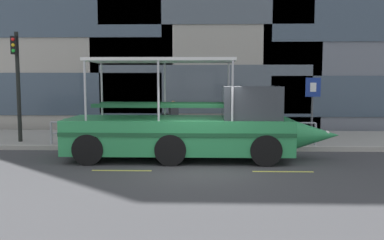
{
  "coord_description": "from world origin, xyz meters",
  "views": [
    {
      "loc": [
        0.07,
        -12.51,
        2.7
      ],
      "look_at": [
        -0.36,
        1.89,
        1.3
      ],
      "focal_mm": 38.57,
      "sensor_mm": 36.0,
      "label": 1
    }
  ],
  "objects": [
    {
      "name": "duck_tour_boat",
      "position": [
        -0.26,
        1.41,
        1.08
      ],
      "size": [
        9.36,
        2.49,
        3.41
      ],
      "color": "#2D9351",
      "rests_on": "ground_plane"
    },
    {
      "name": "lane_centreline",
      "position": [
        -0.0,
        -0.47,
        0.0
      ],
      "size": [
        25.8,
        0.12,
        0.01
      ],
      "color": "#DBD64C",
      "rests_on": "ground_plane"
    },
    {
      "name": "pedestrian_mid_left",
      "position": [
        -1.26,
        5.01,
        1.17
      ],
      "size": [
        0.43,
        0.3,
        1.64
      ],
      "color": "#47423D",
      "rests_on": "sidewalk"
    },
    {
      "name": "ground_plane",
      "position": [
        0.0,
        0.0,
        0.0
      ],
      "size": [
        120.0,
        120.0,
        0.0
      ],
      "primitive_type": "plane",
      "color": "#3D3D3F"
    },
    {
      "name": "sidewalk",
      "position": [
        0.0,
        5.6,
        0.09
      ],
      "size": [
        32.0,
        4.8,
        0.18
      ],
      "primitive_type": "cube",
      "color": "#99968E",
      "rests_on": "ground_plane"
    },
    {
      "name": "traffic_light_pole",
      "position": [
        -7.5,
        3.99,
        2.86
      ],
      "size": [
        0.24,
        0.46,
        4.45
      ],
      "color": "black",
      "rests_on": "sidewalk"
    },
    {
      "name": "curb_guardrail",
      "position": [
        -0.8,
        3.45,
        0.79
      ],
      "size": [
        10.44,
        0.09,
        0.9
      ],
      "color": "#9EA0A8",
      "rests_on": "sidewalk"
    },
    {
      "name": "pedestrian_near_bow",
      "position": [
        2.55,
        4.8,
        1.09
      ],
      "size": [
        0.43,
        0.21,
        1.51
      ],
      "color": "black",
      "rests_on": "sidewalk"
    },
    {
      "name": "parking_sign",
      "position": [
        4.4,
        4.13,
        1.96
      ],
      "size": [
        0.6,
        0.12,
        2.61
      ],
      "color": "#4C4F54",
      "rests_on": "sidewalk"
    },
    {
      "name": "curb_edge",
      "position": [
        0.0,
        3.11,
        0.09
      ],
      "size": [
        32.0,
        0.18,
        0.18
      ],
      "primitive_type": "cube",
      "color": "#B2ADA3",
      "rests_on": "ground_plane"
    }
  ]
}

